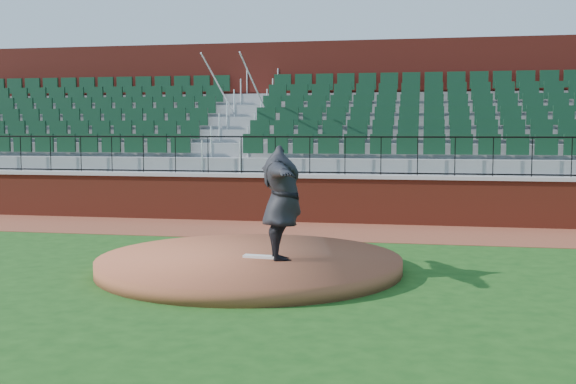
% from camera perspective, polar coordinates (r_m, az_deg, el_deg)
% --- Properties ---
extents(ground, '(90.00, 90.00, 0.00)m').
position_cam_1_polar(ground, '(12.04, -1.37, -6.79)').
color(ground, '#174313').
rests_on(ground, ground).
extents(warning_track, '(34.00, 3.20, 0.01)m').
position_cam_1_polar(warning_track, '(17.27, 2.48, -3.16)').
color(warning_track, brown).
rests_on(warning_track, ground).
extents(field_wall, '(34.00, 0.35, 1.20)m').
position_cam_1_polar(field_wall, '(18.77, 3.21, -0.68)').
color(field_wall, maroon).
rests_on(field_wall, ground).
extents(wall_cap, '(34.00, 0.45, 0.10)m').
position_cam_1_polar(wall_cap, '(18.72, 3.22, 1.30)').
color(wall_cap, '#B7B7B7').
rests_on(wall_cap, field_wall).
extents(wall_railing, '(34.00, 0.05, 1.00)m').
position_cam_1_polar(wall_railing, '(18.69, 3.23, 2.98)').
color(wall_railing, black).
rests_on(wall_railing, wall_cap).
extents(seating_stands, '(34.00, 5.10, 4.60)m').
position_cam_1_polar(seating_stands, '(21.38, 4.23, 4.57)').
color(seating_stands, gray).
rests_on(seating_stands, ground).
extents(concourse_wall, '(34.00, 0.50, 5.50)m').
position_cam_1_polar(concourse_wall, '(24.17, 5.02, 5.68)').
color(concourse_wall, maroon).
rests_on(concourse_wall, ground).
extents(pitchers_mound, '(5.35, 5.35, 0.25)m').
position_cam_1_polar(pitchers_mound, '(12.43, -3.14, -5.83)').
color(pitchers_mound, brown).
rests_on(pitchers_mound, ground).
extents(pitching_rubber, '(0.67, 0.23, 0.04)m').
position_cam_1_polar(pitching_rubber, '(12.25, -2.14, -5.29)').
color(pitching_rubber, white).
rests_on(pitching_rubber, pitchers_mound).
extents(pitcher, '(1.48, 2.49, 1.97)m').
position_cam_1_polar(pitcher, '(11.92, -0.53, -0.91)').
color(pitcher, black).
rests_on(pitcher, pitchers_mound).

